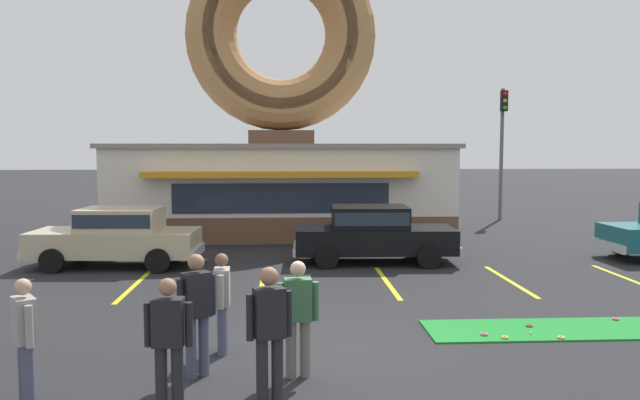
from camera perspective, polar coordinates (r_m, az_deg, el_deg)
ground_plane at (r=10.22m, az=0.10°, el=-13.70°), size 160.00×160.00×0.00m
donut_shop_building at (r=23.62m, az=-3.54°, el=6.06°), size 12.30×6.75×10.96m
putting_mat at (r=12.06m, az=20.47°, el=-11.02°), size 4.52×1.34×0.03m
mini_donut_near_left at (r=11.30m, az=14.78°, el=-11.78°), size 0.13×0.13×0.04m
mini_donut_near_right at (r=11.22m, az=16.55°, el=-11.94°), size 0.13×0.13×0.04m
mini_donut_mid_left at (r=12.04m, az=18.59°, el=-10.83°), size 0.13×0.13×0.04m
mini_donut_mid_centre at (r=11.52m, az=21.17°, el=-11.63°), size 0.13×0.13×0.04m
mini_donut_far_left at (r=13.09m, az=25.42°, el=-9.79°), size 0.13×0.13×0.04m
golf_ball at (r=11.59m, az=18.72°, el=-11.43°), size 0.04×0.04×0.04m
car_black at (r=17.56m, az=4.86°, el=-2.93°), size 4.62×2.12×1.60m
car_champagne at (r=17.82m, az=-18.04°, el=-3.04°), size 4.64×2.14×1.60m
pedestrian_blue_sweater_man at (r=8.00m, az=-4.64°, el=-11.62°), size 0.57×0.35×1.77m
pedestrian_hooded_kid at (r=10.03m, az=-8.95°, el=-8.89°), size 0.25×0.60×1.60m
pedestrian_leather_jacket_man at (r=8.92m, az=-2.02°, el=-10.30°), size 0.59×0.27×1.67m
pedestrian_clipboard_woman at (r=8.89m, az=-25.39°, el=-11.07°), size 0.41×0.51×1.61m
pedestrian_beanie_man at (r=9.07m, az=-11.20°, el=-9.71°), size 0.50×0.42×1.76m
pedestrian_crossing_woman at (r=8.06m, az=-13.68°, el=-12.11°), size 0.60×0.25×1.66m
trash_bin at (r=21.35m, az=-18.18°, el=-2.77°), size 0.57×0.57×0.97m
traffic_light_pole at (r=28.73m, az=16.33°, el=5.60°), size 0.28×0.47×5.80m
parking_stripe_far_left at (r=15.45m, az=-16.58°, el=-7.47°), size 0.12×3.60×0.01m
parking_stripe_left at (r=15.04m, az=-5.30°, el=-7.63°), size 0.12×3.60×0.01m
parking_stripe_mid_left at (r=15.22m, az=6.16°, el=-7.48°), size 0.12×3.60×0.01m
parking_stripe_centre at (r=15.97m, az=16.92°, el=-7.08°), size 0.12×3.60×0.01m
parking_stripe_mid_right at (r=17.22m, az=26.41°, el=-6.52°), size 0.12×3.60×0.01m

